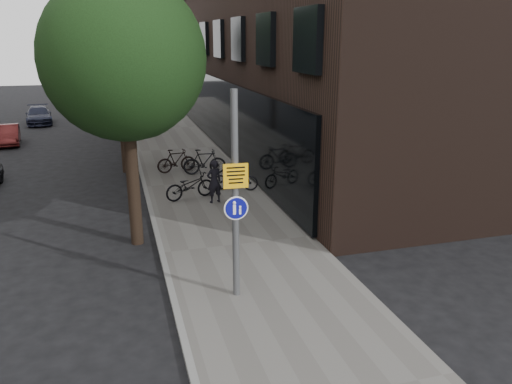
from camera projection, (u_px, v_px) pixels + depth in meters
name	position (u px, v px, depth m)	size (l,w,h in m)	color
ground	(266.00, 306.00, 11.33)	(120.00, 120.00, 0.00)	black
sidewalk	(201.00, 184.00, 20.56)	(4.50, 60.00, 0.12)	#5C5A55
curb_edge	(145.00, 188.00, 19.96)	(0.15, 60.00, 0.13)	slate
street_tree_near	(127.00, 65.00, 13.41)	(4.40, 4.40, 7.50)	black
street_tree_mid	(119.00, 55.00, 21.21)	(5.00, 5.00, 7.80)	black
street_tree_far	(116.00, 50.00, 29.47)	(5.00, 5.00, 7.80)	black
signpost	(235.00, 197.00, 10.90)	(0.54, 0.16, 4.71)	#595B5E
pedestrian	(214.00, 181.00, 17.82)	(0.57, 0.37, 1.56)	black
parked_bike_facade_near	(236.00, 179.00, 19.38)	(0.61, 1.74, 0.92)	black
parked_bike_facade_far	(205.00, 162.00, 21.59)	(0.52, 1.85, 1.11)	black
parked_bike_curb_near	(190.00, 186.00, 18.31)	(0.66, 1.90, 1.00)	black
parked_bike_curb_far	(176.00, 161.00, 21.92)	(0.49, 1.73, 1.04)	black
parked_car_mid	(8.00, 135.00, 28.20)	(1.16, 3.33, 1.10)	#561918
parked_car_far	(39.00, 115.00, 34.94)	(1.66, 4.08, 1.19)	#1C1F33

